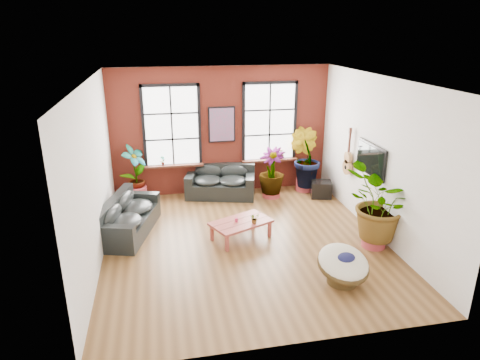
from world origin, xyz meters
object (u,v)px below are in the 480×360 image
(sofa_left, at_px, (127,218))
(papasan_chair, at_px, (343,265))
(coffee_table, at_px, (241,223))
(sofa_back, at_px, (221,182))

(sofa_left, xyz_separation_m, papasan_chair, (3.98, -2.85, -0.00))
(sofa_left, relative_size, coffee_table, 1.51)
(sofa_back, bearing_deg, coffee_table, -74.59)
(sofa_back, relative_size, papasan_chair, 1.79)
(papasan_chair, bearing_deg, sofa_left, 133.13)
(sofa_left, relative_size, papasan_chair, 1.98)
(coffee_table, bearing_deg, papasan_chair, -78.64)
(sofa_back, bearing_deg, papasan_chair, -57.59)
(coffee_table, bearing_deg, sofa_back, 66.62)
(sofa_left, bearing_deg, coffee_table, -91.31)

